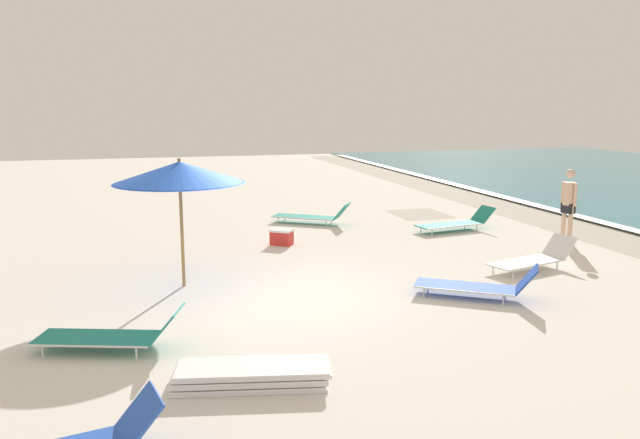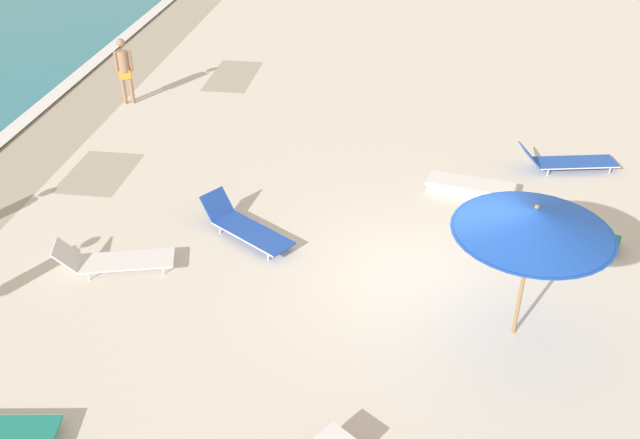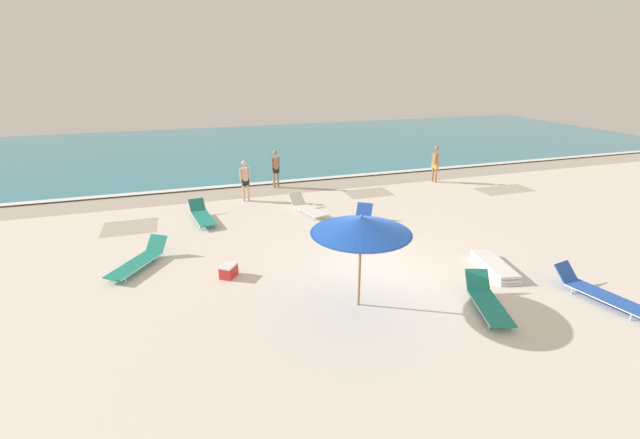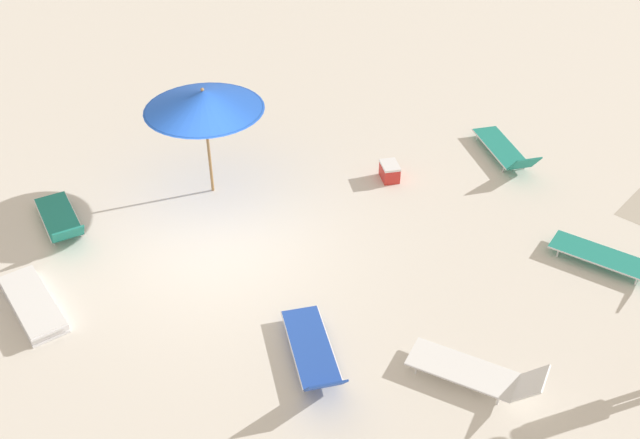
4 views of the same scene
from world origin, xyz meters
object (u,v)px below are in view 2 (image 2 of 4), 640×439
object	(u,v)px
sun_lounger_under_umbrella	(245,227)
sun_lounger_near_water_right	(563,229)
sun_lounger_mid_beach_pair_a	(566,161)
beachgoer_shoreline_child	(124,67)
beach_umbrella	(534,221)
lounger_stack	(472,188)
sun_lounger_beside_umbrella	(114,259)

from	to	relation	value
sun_lounger_under_umbrella	sun_lounger_near_water_right	world-z (taller)	sun_lounger_under_umbrella
sun_lounger_mid_beach_pair_a	beachgoer_shoreline_child	distance (m)	11.26
sun_lounger_mid_beach_pair_a	beachgoer_shoreline_child	world-z (taller)	beachgoer_shoreline_child
sun_lounger_under_umbrella	sun_lounger_mid_beach_pair_a	distance (m)	7.40
beach_umbrella	lounger_stack	bearing A→B (deg)	6.37
lounger_stack	sun_lounger_beside_umbrella	xyz separation A→B (m)	(-3.68, 6.39, 0.10)
sun_lounger_under_umbrella	sun_lounger_near_water_right	bearing A→B (deg)	-48.62
sun_lounger_beside_umbrella	sun_lounger_mid_beach_pair_a	distance (m)	9.87
lounger_stack	sun_lounger_near_water_right	bearing A→B (deg)	-121.84
sun_lounger_beside_umbrella	sun_lounger_near_water_right	world-z (taller)	sun_lounger_near_water_right
beach_umbrella	sun_lounger_beside_umbrella	xyz separation A→B (m)	(0.73, 6.88, -1.87)
beach_umbrella	lounger_stack	distance (m)	4.85
beach_umbrella	sun_lounger_under_umbrella	bearing A→B (deg)	66.43
beachgoer_shoreline_child	sun_lounger_near_water_right	bearing A→B (deg)	-43.69
beach_umbrella	sun_lounger_near_water_right	bearing A→B (deg)	-21.56
sun_lounger_near_water_right	sun_lounger_beside_umbrella	bearing A→B (deg)	123.21
sun_lounger_near_water_right	beachgoer_shoreline_child	world-z (taller)	beachgoer_shoreline_child
beach_umbrella	sun_lounger_beside_umbrella	distance (m)	7.17
sun_lounger_beside_umbrella	sun_lounger_mid_beach_pair_a	size ratio (longest dim) A/B	0.94
lounger_stack	sun_lounger_near_water_right	world-z (taller)	sun_lounger_near_water_right
sun_lounger_beside_umbrella	sun_lounger_mid_beach_pair_a	xyz separation A→B (m)	(5.04, -8.49, -0.00)
lounger_stack	sun_lounger_beside_umbrella	world-z (taller)	sun_lounger_beside_umbrella
beach_umbrella	sun_lounger_beside_umbrella	world-z (taller)	beach_umbrella
sun_lounger_near_water_right	lounger_stack	bearing A→B (deg)	64.66
sun_lounger_beside_umbrella	sun_lounger_near_water_right	xyz separation A→B (m)	(2.13, -8.01, 0.00)
beach_umbrella	sun_lounger_under_umbrella	world-z (taller)	beach_umbrella
sun_lounger_mid_beach_pair_a	sun_lounger_beside_umbrella	bearing A→B (deg)	109.18
sun_lounger_under_umbrella	beachgoer_shoreline_child	distance (m)	7.52
sun_lounger_under_umbrella	sun_lounger_mid_beach_pair_a	world-z (taller)	sun_lounger_under_umbrella
beach_umbrella	sun_lounger_under_umbrella	size ratio (longest dim) A/B	1.16
sun_lounger_under_umbrella	sun_lounger_mid_beach_pair_a	xyz separation A→B (m)	(3.66, -6.44, -0.01)
lounger_stack	sun_lounger_mid_beach_pair_a	xyz separation A→B (m)	(1.36, -2.10, 0.09)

